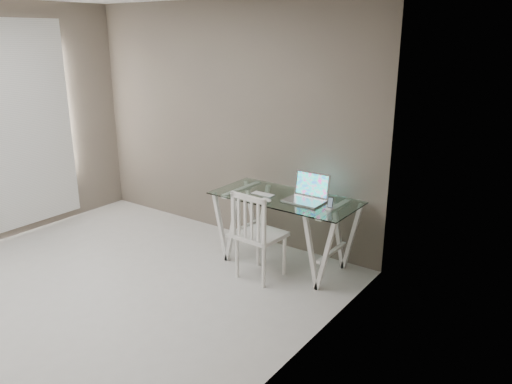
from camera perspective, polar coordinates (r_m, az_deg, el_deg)
room at (r=4.39m, az=-22.97°, el=8.27°), size 4.50×4.52×2.71m
desk at (r=5.19m, az=3.29°, el=-4.39°), size 1.50×0.70×0.75m
chair at (r=4.83m, az=0.02°, el=-4.59°), size 0.44×0.44×0.90m
laptop at (r=4.96m, az=5.92°, el=-0.24°), size 0.38×0.31×0.27m
keyboard at (r=5.13m, az=0.78°, el=-0.26°), size 0.25×0.11×0.01m
mouse at (r=4.91m, az=1.13°, el=-0.93°), size 0.12×0.07×0.04m
phone_dock at (r=4.75m, az=8.45°, el=-1.58°), size 0.06×0.06×0.12m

